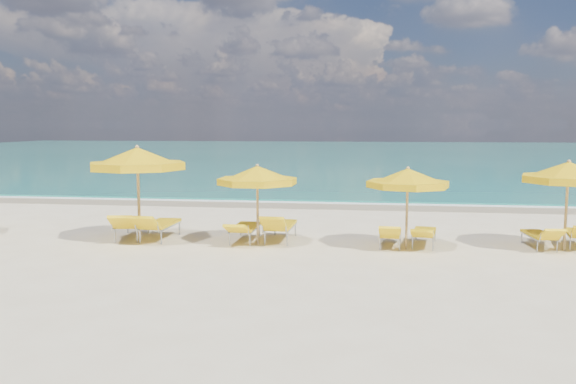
# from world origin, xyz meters

# --- Properties ---
(ground_plane) EXTENTS (120.00, 120.00, 0.00)m
(ground_plane) POSITION_xyz_m (0.00, 0.00, 0.00)
(ground_plane) COLOR beige
(ocean) EXTENTS (120.00, 80.00, 0.30)m
(ocean) POSITION_xyz_m (0.00, 48.00, 0.00)
(ocean) COLOR #147264
(ocean) RESTS_ON ground
(wet_sand_band) EXTENTS (120.00, 2.60, 0.01)m
(wet_sand_band) POSITION_xyz_m (0.00, 7.40, 0.00)
(wet_sand_band) COLOR tan
(wet_sand_band) RESTS_ON ground
(foam_line) EXTENTS (120.00, 1.20, 0.03)m
(foam_line) POSITION_xyz_m (0.00, 8.20, 0.00)
(foam_line) COLOR white
(foam_line) RESTS_ON ground
(whitecap_near) EXTENTS (14.00, 0.36, 0.05)m
(whitecap_near) POSITION_xyz_m (-6.00, 17.00, 0.00)
(whitecap_near) COLOR white
(whitecap_near) RESTS_ON ground
(whitecap_far) EXTENTS (18.00, 0.30, 0.05)m
(whitecap_far) POSITION_xyz_m (8.00, 24.00, 0.00)
(whitecap_far) COLOR white
(whitecap_far) RESTS_ON ground
(umbrella_3) EXTENTS (2.76, 2.76, 2.61)m
(umbrella_3) POSITION_xyz_m (-3.80, -0.31, 2.23)
(umbrella_3) COLOR tan
(umbrella_3) RESTS_ON ground
(umbrella_4) EXTENTS (2.71, 2.71, 2.14)m
(umbrella_4) POSITION_xyz_m (-0.57, -0.26, 1.82)
(umbrella_4) COLOR tan
(umbrella_4) RESTS_ON ground
(umbrella_5) EXTENTS (2.33, 2.33, 2.11)m
(umbrella_5) POSITION_xyz_m (3.27, -0.28, 1.80)
(umbrella_5) COLOR tan
(umbrella_5) RESTS_ON ground
(umbrella_6) EXTENTS (2.47, 2.47, 2.29)m
(umbrella_6) POSITION_xyz_m (7.21, 0.12, 1.95)
(umbrella_6) COLOR tan
(umbrella_6) RESTS_ON ground
(lounger_3_left) EXTENTS (0.97, 2.11, 0.85)m
(lounger_3_left) POSITION_xyz_m (-4.22, 0.13, 0.25)
(lounger_3_left) COLOR #A5A8AD
(lounger_3_left) RESTS_ON ground
(lounger_3_right) EXTENTS (0.75, 2.06, 0.86)m
(lounger_3_right) POSITION_xyz_m (-3.38, 0.07, 0.25)
(lounger_3_right) COLOR #A5A8AD
(lounger_3_right) RESTS_ON ground
(lounger_4_left) EXTENTS (0.67, 1.92, 0.68)m
(lounger_4_left) POSITION_xyz_m (-1.00, 0.11, 0.22)
(lounger_4_left) COLOR #A5A8AD
(lounger_4_left) RESTS_ON ground
(lounger_4_right) EXTENTS (0.75, 2.04, 0.87)m
(lounger_4_right) POSITION_xyz_m (-0.05, 0.33, 0.25)
(lounger_4_right) COLOR #A5A8AD
(lounger_4_right) RESTS_ON ground
(lounger_5_left) EXTENTS (0.67, 1.68, 0.71)m
(lounger_5_left) POSITION_xyz_m (2.89, 0.01, 0.20)
(lounger_5_left) COLOR #A5A8AD
(lounger_5_left) RESTS_ON ground
(lounger_5_right) EXTENTS (0.84, 1.83, 0.64)m
(lounger_5_right) POSITION_xyz_m (3.76, 0.18, 0.21)
(lounger_5_right) COLOR #A5A8AD
(lounger_5_right) RESTS_ON ground
(lounger_6_left) EXTENTS (0.67, 1.66, 0.69)m
(lounger_6_left) POSITION_xyz_m (6.68, 0.33, 0.20)
(lounger_6_left) COLOR #A5A8AD
(lounger_6_left) RESTS_ON ground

